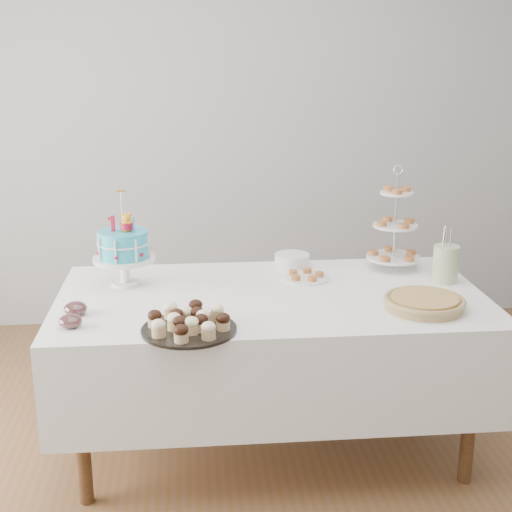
{
  "coord_description": "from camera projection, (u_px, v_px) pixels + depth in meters",
  "views": [
    {
      "loc": [
        -0.35,
        -2.71,
        1.84
      ],
      "look_at": [
        -0.07,
        0.3,
        0.95
      ],
      "focal_mm": 50.0,
      "sensor_mm": 36.0,
      "label": 1
    }
  ],
  "objects": [
    {
      "name": "floor",
      "position": [
        278.0,
        481.0,
        3.14
      ],
      "size": [
        5.0,
        5.0,
        0.0
      ],
      "primitive_type": "plane",
      "color": "brown",
      "rests_on": "ground"
    },
    {
      "name": "walls",
      "position": [
        281.0,
        179.0,
        2.76
      ],
      "size": [
        5.04,
        4.04,
        2.7
      ],
      "color": "#A0A2A5",
      "rests_on": "floor"
    },
    {
      "name": "table",
      "position": [
        271.0,
        341.0,
        3.28
      ],
      "size": [
        1.92,
        1.02,
        0.77
      ],
      "color": "white",
      "rests_on": "floor"
    },
    {
      "name": "birthday_cake",
      "position": [
        124.0,
        260.0,
        3.3
      ],
      "size": [
        0.29,
        0.29,
        0.45
      ],
      "rotation": [
        0.0,
        0.0,
        -0.22
      ],
      "color": "white",
      "rests_on": "table"
    },
    {
      "name": "cupcake_tray",
      "position": [
        189.0,
        321.0,
        2.79
      ],
      "size": [
        0.38,
        0.38,
        0.09
      ],
      "color": "black",
      "rests_on": "table"
    },
    {
      "name": "pie",
      "position": [
        424.0,
        302.0,
        3.02
      ],
      "size": [
        0.35,
        0.35,
        0.05
      ],
      "color": "tan",
      "rests_on": "table"
    },
    {
      "name": "tiered_stand",
      "position": [
        395.0,
        226.0,
        3.53
      ],
      "size": [
        0.27,
        0.27,
        0.52
      ],
      "color": "silver",
      "rests_on": "table"
    },
    {
      "name": "plate_stack",
      "position": [
        292.0,
        261.0,
        3.6
      ],
      "size": [
        0.18,
        0.18,
        0.07
      ],
      "color": "white",
      "rests_on": "table"
    },
    {
      "name": "pastry_plate",
      "position": [
        306.0,
        276.0,
        3.42
      ],
      "size": [
        0.23,
        0.23,
        0.03
      ],
      "color": "white",
      "rests_on": "table"
    },
    {
      "name": "jam_bowl_a",
      "position": [
        70.0,
        321.0,
        2.83
      ],
      "size": [
        0.09,
        0.09,
        0.06
      ],
      "color": "silver",
      "rests_on": "table"
    },
    {
      "name": "jam_bowl_b",
      "position": [
        76.0,
        309.0,
        2.96
      ],
      "size": [
        0.1,
        0.1,
        0.06
      ],
      "color": "silver",
      "rests_on": "table"
    },
    {
      "name": "utensil_pitcher",
      "position": [
        446.0,
        262.0,
        3.36
      ],
      "size": [
        0.13,
        0.12,
        0.27
      ],
      "rotation": [
        0.0,
        0.0,
        -0.07
      ],
      "color": "white",
      "rests_on": "table"
    }
  ]
}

